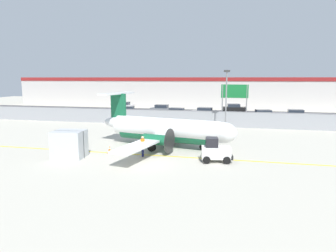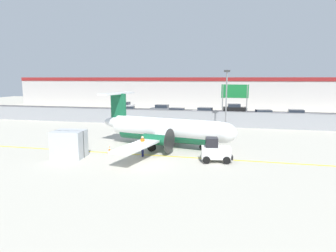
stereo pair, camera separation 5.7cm
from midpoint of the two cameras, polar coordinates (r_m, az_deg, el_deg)
ground_plane at (r=25.13m, az=-3.81°, el=-5.54°), size 140.00×140.00×0.01m
perimeter_fence at (r=40.24m, az=2.72°, el=1.63°), size 98.00×0.10×2.10m
parking_lot_strip at (r=51.64m, az=4.98°, el=2.09°), size 98.00×17.00×0.12m
background_building at (r=69.69m, az=7.14°, el=6.51°), size 91.00×8.10×6.50m
commuter_airplane at (r=27.70m, az=-0.08°, el=-0.76°), size 13.54×15.98×4.92m
baggage_tug at (r=23.21m, az=8.97°, el=-4.70°), size 2.48×1.69×1.88m
ground_crew_worker at (r=24.54m, az=-4.92°, el=-3.63°), size 0.39×0.55×1.70m
cargo_container at (r=25.34m, az=-18.34°, el=-3.32°), size 2.60×2.24×2.20m
traffic_cone_near_left at (r=26.15m, az=-11.14°, el=-4.41°), size 0.36×0.36×0.64m
traffic_cone_near_right at (r=28.55m, az=-4.46°, el=-3.12°), size 0.36×0.36×0.64m
parked_car_0 at (r=60.16m, az=-8.56°, el=3.82°), size 4.25×2.11×1.58m
parked_car_1 at (r=50.56m, az=-7.95°, el=2.84°), size 4.37×2.39×1.58m
parked_car_2 at (r=53.13m, az=-1.13°, el=3.22°), size 4.22×2.04×1.58m
parked_car_3 at (r=47.36m, az=1.75°, el=2.50°), size 4.28×2.16×1.58m
parked_car_4 at (r=48.28m, az=6.85°, el=2.56°), size 4.33×2.29×1.58m
parked_car_5 at (r=56.00m, az=12.48°, el=3.31°), size 4.37×2.38×1.58m
parked_car_6 at (r=46.84m, az=17.77°, el=1.99°), size 4.39×2.43×1.58m
parked_car_7 at (r=48.62m, az=22.95°, el=1.95°), size 4.30×2.21×1.58m
apron_light_pole at (r=35.63m, az=10.99°, el=5.65°), size 0.70×0.30×7.27m
highway_sign at (r=41.44m, az=12.53°, el=5.84°), size 3.60×0.14×5.50m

